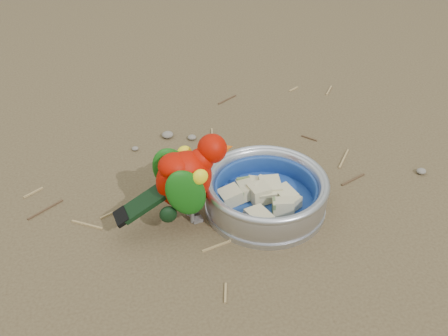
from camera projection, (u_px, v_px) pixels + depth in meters
name	position (u px, v px, depth m)	size (l,w,h in m)	color
ground	(251.00, 223.00, 0.82)	(60.00, 60.00, 0.00)	brown
food_bowl	(265.00, 204.00, 0.85)	(0.20, 0.20, 0.02)	#B2B2BA
bowl_wall	(266.00, 190.00, 0.83)	(0.20, 0.20, 0.04)	#B2B2BA
fruit_wedges	(266.00, 193.00, 0.83)	(0.12, 0.12, 0.03)	#C3B789
lory_parrot	(187.00, 184.00, 0.79)	(0.09, 0.18, 0.15)	#AA0C00
ground_debris	(256.00, 212.00, 0.84)	(0.90, 0.80, 0.01)	#987C4D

